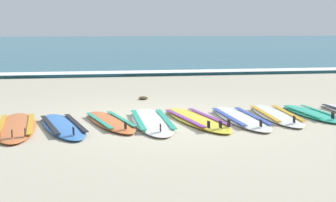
{
  "coord_description": "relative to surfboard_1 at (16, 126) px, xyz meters",
  "views": [
    {
      "loc": [
        -1.44,
        -8.34,
        1.61
      ],
      "look_at": [
        0.13,
        0.62,
        0.25
      ],
      "focal_mm": 53.82,
      "sensor_mm": 36.0,
      "label": 1
    }
  ],
  "objects": [
    {
      "name": "surfboard_8",
      "position": [
        5.13,
        0.33,
        -0.0
      ],
      "size": [
        0.56,
        1.96,
        0.18
      ],
      "color": "#2DB793",
      "rests_on": "ground"
    },
    {
      "name": "surfboard_3",
      "position": [
        1.49,
        0.15,
        -0.0
      ],
      "size": [
        0.98,
        2.19,
        0.18
      ],
      "color": "orange",
      "rests_on": "ground"
    },
    {
      "name": "surfboard_2",
      "position": [
        0.73,
        -0.08,
        -0.0
      ],
      "size": [
        1.01,
        2.34,
        0.18
      ],
      "color": "#3875CC",
      "rests_on": "ground"
    },
    {
      "name": "ground_plane",
      "position": [
        2.46,
        0.24,
        -0.04
      ],
      "size": [
        80.0,
        80.0,
        0.0
      ],
      "primitive_type": "plane",
      "color": "#B7AD93"
    },
    {
      "name": "surfboard_1",
      "position": [
        0.0,
        0.0,
        0.0
      ],
      "size": [
        0.79,
        2.54,
        0.18
      ],
      "color": "orange",
      "rests_on": "ground"
    },
    {
      "name": "seaweed_clump_near_shoreline",
      "position": [
        2.38,
        2.81,
        -0.0
      ],
      "size": [
        0.21,
        0.16,
        0.07
      ],
      "primitive_type": "ellipsoid",
      "color": "#4C4228",
      "rests_on": "ground"
    },
    {
      "name": "surfboard_6",
      "position": [
        3.73,
        0.1,
        -0.0
      ],
      "size": [
        0.66,
        2.45,
        0.18
      ],
      "color": "silver",
      "rests_on": "ground"
    },
    {
      "name": "sea",
      "position": [
        2.46,
        37.88,
        0.01
      ],
      "size": [
        80.0,
        60.0,
        0.1
      ],
      "primitive_type": "cube",
      "color": "#23667A",
      "rests_on": "ground"
    },
    {
      "name": "surfboard_4",
      "position": [
        2.18,
        0.07,
        -0.0
      ],
      "size": [
        0.68,
        2.57,
        0.18
      ],
      "color": "white",
      "rests_on": "ground"
    },
    {
      "name": "surfboard_5",
      "position": [
        2.95,
        0.1,
        0.0
      ],
      "size": [
        1.0,
        2.53,
        0.18
      ],
      "color": "yellow",
      "rests_on": "ground"
    },
    {
      "name": "wave_foam_strip",
      "position": [
        2.46,
        8.4,
        0.02
      ],
      "size": [
        80.0,
        1.04,
        0.11
      ],
      "primitive_type": "cube",
      "color": "white",
      "rests_on": "ground"
    },
    {
      "name": "surfboard_7",
      "position": [
        4.45,
        0.27,
        -0.0
      ],
      "size": [
        0.75,
        2.38,
        0.18
      ],
      "color": "silver",
      "rests_on": "ground"
    }
  ]
}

